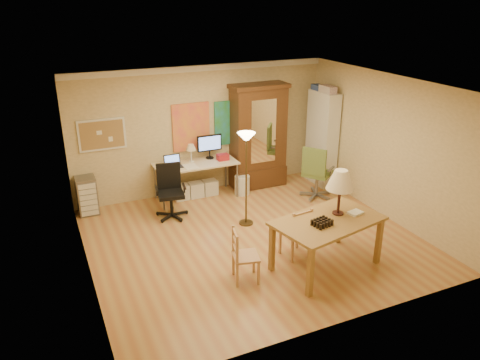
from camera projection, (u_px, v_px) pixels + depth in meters
name	position (u px, v px, depth m)	size (l,w,h in m)	color
floor	(253.00, 239.00, 8.24)	(5.50, 5.50, 0.00)	#AF6D3E
crown_molding	(201.00, 68.00, 9.34)	(5.50, 0.08, 0.12)	white
corkboard	(102.00, 135.00, 8.99)	(0.90, 0.04, 0.62)	#9D7949
art_panel_left	(191.00, 127.00, 9.70)	(0.80, 0.04, 1.00)	yellow
art_panel_right	(231.00, 122.00, 10.04)	(0.75, 0.04, 0.95)	teal
dining_table	(333.00, 208.00, 7.13)	(1.82, 1.32, 1.55)	brown
ladder_chair_back	(296.00, 234.00, 7.57)	(0.45, 0.43, 0.88)	#A26D4A
ladder_chair_left	(244.00, 257.00, 6.94)	(0.45, 0.47, 0.84)	#A26D4A
torchiere_lamp	(246.00, 152.00, 8.27)	(0.32, 0.32, 1.77)	#46361C
computer_desk	(197.00, 176.00, 9.79)	(1.70, 0.74, 1.29)	beige
office_chair_black	(171.00, 203.00, 8.99)	(0.64, 0.64, 1.03)	black
office_chair_green	(316.00, 184.00, 9.82)	(0.72, 0.72, 1.14)	slate
drawer_cart	(87.00, 195.00, 9.10)	(0.37, 0.45, 0.74)	slate
armoire	(258.00, 143.00, 10.22)	(1.24, 0.59, 2.27)	#391F0F
bookshelf	(322.00, 139.00, 10.34)	(0.31, 0.83, 2.08)	white
wastebin	(242.00, 185.00, 10.03)	(0.33, 0.33, 0.41)	silver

